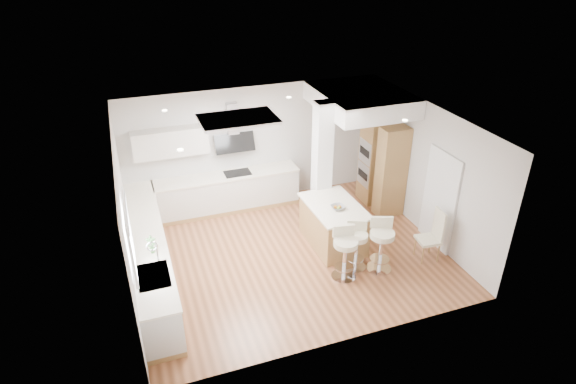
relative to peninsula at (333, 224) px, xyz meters
name	(u,v)px	position (x,y,z in m)	size (l,w,h in m)	color
ground	(290,254)	(-0.96, -0.08, -0.46)	(6.00, 6.00, 0.00)	#9A5D39
ceiling	(290,254)	(-0.96, -0.08, -0.46)	(6.00, 5.00, 0.02)	white
wall_back	(254,145)	(-0.96, 2.42, 0.94)	(6.00, 0.04, 2.80)	beige
wall_left	(126,221)	(-3.96, -0.08, 0.94)	(0.04, 5.00, 2.80)	beige
wall_right	(426,171)	(2.04, -0.08, 0.94)	(0.04, 5.00, 2.80)	beige
skylight	(239,119)	(-1.75, 0.52, 2.31)	(4.10, 2.10, 0.06)	white
window_left	(129,234)	(-3.92, -0.98, 1.23)	(0.06, 1.28, 1.07)	white
doorway_right	(439,201)	(2.01, -0.68, 0.54)	(0.05, 1.00, 2.10)	#433C34
counter_left	(150,256)	(-3.66, 0.16, -0.01)	(0.63, 4.50, 1.35)	#AA8048
counter_back	(220,183)	(-1.88, 2.15, 0.23)	(3.62, 0.63, 2.50)	#AA8048
pillar	(322,166)	(0.09, 0.87, 0.94)	(0.35, 0.35, 2.80)	white
soffit	(361,100)	(1.14, 1.32, 2.14)	(1.78, 2.20, 0.40)	white
oven_column	(382,165)	(1.71, 1.15, 0.58)	(0.63, 1.21, 2.10)	#AA8048
peninsula	(333,224)	(0.00, 0.00, 0.00)	(1.04, 1.54, 0.99)	#AA8048
bar_stool_a	(345,251)	(-0.26, -1.09, 0.12)	(0.55, 0.55, 1.05)	white
bar_stool_b	(356,243)	(0.07, -0.89, 0.08)	(0.57, 0.57, 0.97)	white
bar_stool_c	(381,242)	(0.49, -1.09, 0.14)	(0.62, 0.62, 1.08)	white
dining_chair	(433,233)	(1.63, -1.12, 0.11)	(0.46, 0.46, 1.07)	beige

